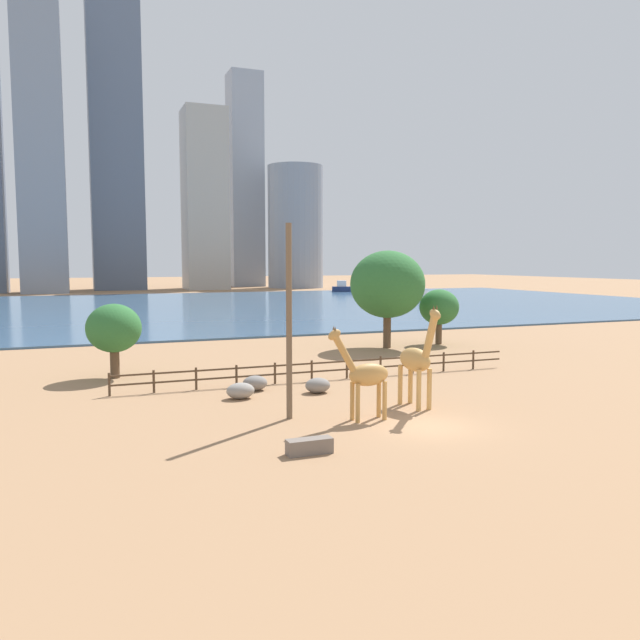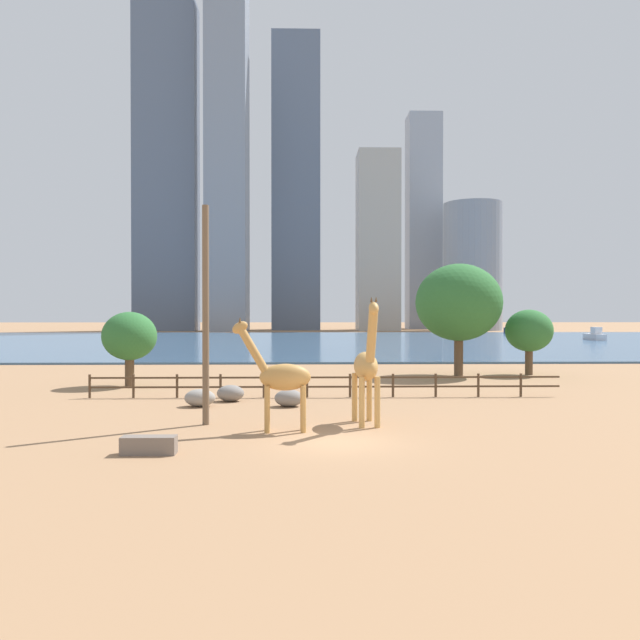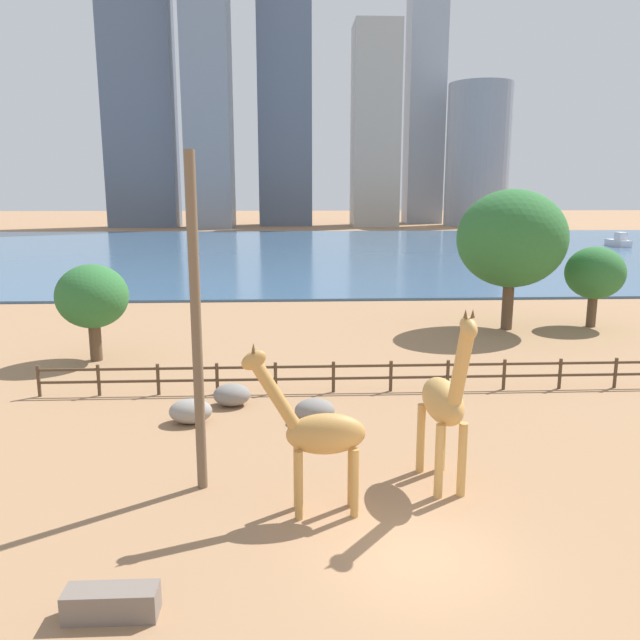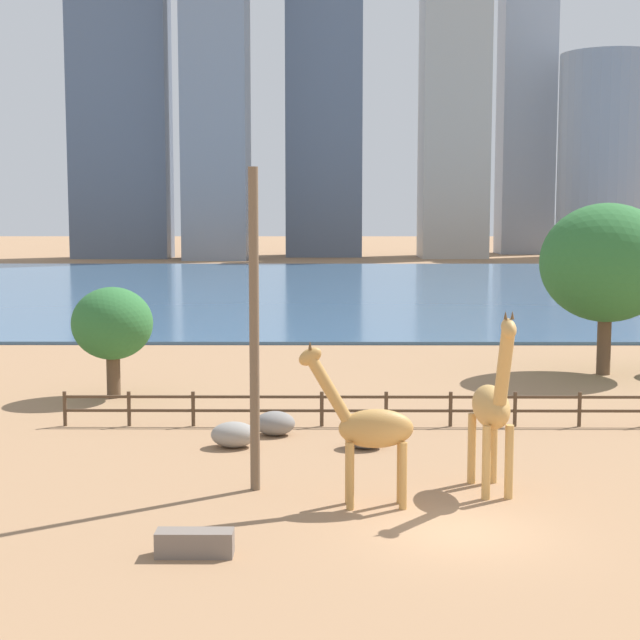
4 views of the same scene
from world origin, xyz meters
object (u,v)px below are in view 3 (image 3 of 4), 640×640
Objects in this scene: feeding_trough at (111,603)px; tree_center_broad at (92,297)px; tree_left_large at (512,239)px; boat_sailboat at (619,242)px; boulder_small at (191,411)px; boulder_near_fence at (315,410)px; boulder_by_pole at (232,395)px; giraffe_companion at (445,402)px; utility_pole at (196,327)px; giraffe_tall at (319,434)px; tree_right_tall at (595,273)px; boat_ferry at (526,228)px.

tree_center_broad is (-6.03, 19.30, 2.86)m from feeding_trough.
boat_sailboat is (36.32, 55.30, -4.52)m from tree_left_large.
feeding_trough is at bearing -89.60° from boulder_small.
tree_left_large is (12.25, 15.04, 5.02)m from boulder_near_fence.
boulder_by_pole is 12.33m from feeding_trough.
giraffe_companion is 22.28m from tree_left_large.
boulder_by_pole is 0.30× the size of tree_center_broad.
utility_pole is at bearing -128.01° from tree_left_large.
giraffe_tall is 0.93× the size of boat_sailboat.
giraffe_tall reaches higher than boulder_near_fence.
boulder_near_fence is 23.70m from tree_right_tall.
boat_ferry is at bearing 71.54° from tree_right_tall.
giraffe_companion is 1.12× the size of tree_center_broad.
tree_left_large is at bearing -175.27° from tree_right_tall.
boulder_by_pole is at bearing -72.74° from giraffe_tall.
giraffe_tall is 3.79m from giraffe_companion.
boat_ferry is (50.51, 102.49, 0.67)m from boulder_by_pole.
boulder_by_pole is 0.80× the size of feeding_trough.
utility_pole is at bearing -124.25° from boulder_near_fence.
utility_pole is 1.89× the size of boat_sailboat.
boat_ferry reaches higher than feeding_trough.
boulder_near_fence is at bearing 67.10° from feeding_trough.
boat_sailboat is at bearing -67.89° from boat_ferry.
boulder_small is at bearing 90.40° from feeding_trough.
feeding_trough is at bearing -94.19° from boat_ferry.
feeding_trough is at bearing -123.21° from tree_left_large.
giraffe_companion is at bearing -2.19° from utility_pole.
giraffe_tall is at bearing -70.56° from boulder_by_pole.
boulder_small is 10.47m from feeding_trough.
boulder_small is at bearing 142.77° from boat_sailboat.
boulder_by_pole is (-6.51, 7.09, -2.04)m from giraffe_companion.
feeding_trough is 0.37× the size of boat_sailboat.
utility_pole is 5.98× the size of boulder_small.
tree_right_tall reaches higher than feeding_trough.
tree_right_tall is at bearing -131.26° from giraffe_tall.
feeding_trough is at bearing -100.65° from utility_pole.
tree_center_broad is (-10.41, 8.94, 2.74)m from boulder_near_fence.
giraffe_companion is at bearing -47.45° from boulder_by_pole.
tree_center_broad reaches higher than boulder_by_pole.
tree_left_large is 66.32m from boat_sailboat.
boat_ferry is (47.54, 110.91, -1.06)m from giraffe_tall.
boulder_near_fence is 11.24m from feeding_trough.
tree_left_large is 1.30× the size of boat_ferry.
tree_center_broad is at bearing 135.94° from boulder_by_pole.
tree_center_broad is at bearing 107.36° from feeding_trough.
giraffe_tall is 0.92× the size of tree_right_tall.
boat_ferry reaches higher than boulder_near_fence.
tree_left_large is at bearing 56.79° from feeding_trough.
boulder_near_fence is at bearing -129.16° from tree_left_large.
boulder_by_pole is 85.78m from boat_sailboat.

